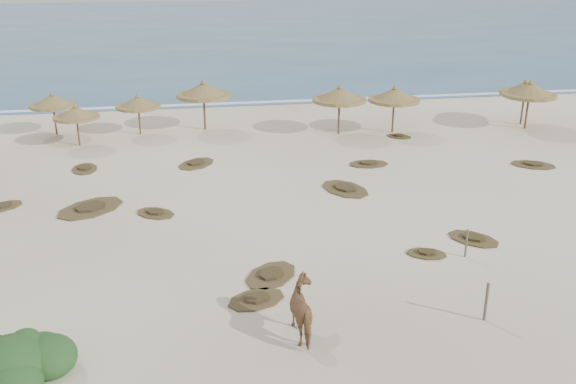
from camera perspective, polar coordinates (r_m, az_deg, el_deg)
name	(u,v)px	position (r m, az deg, el deg)	size (l,w,h in m)	color
ground	(320,268)	(22.53, 2.87, -6.79)	(160.00, 160.00, 0.00)	white
ocean	(209,27)	(95.15, -7.08, 14.35)	(200.00, 100.00, 0.01)	#29527B
foam_line	(244,103)	(46.86, -3.96, 7.90)	(70.00, 0.60, 0.01)	white
palapa_0	(53,101)	(40.67, -20.20, 7.57)	(3.52, 3.52, 2.57)	brown
palapa_1	(76,113)	(37.84, -18.33, 6.67)	(3.11, 3.11, 2.41)	brown
palapa_2	(138,103)	(39.24, -13.19, 7.72)	(2.95, 2.95, 2.46)	brown
palapa_3	(203,91)	(39.52, -7.53, 8.91)	(3.98, 3.98, 3.10)	brown
palapa_4	(339,95)	(38.36, 4.60, 8.56)	(3.48, 3.48, 3.02)	brown
palapa_5	(394,96)	(39.12, 9.43, 8.44)	(4.04, 4.04, 2.89)	brown
palapa_6	(530,91)	(42.07, 20.69, 8.43)	(4.14, 4.14, 3.05)	brown
palapa_7	(525,89)	(43.08, 20.32, 8.57)	(3.41, 3.41, 2.89)	brown
horse	(306,311)	(18.52, 1.61, -10.50)	(0.87, 1.90, 1.61)	#946243
fence_post_near	(486,302)	(20.16, 17.21, -9.30)	(0.09, 0.09, 1.25)	brown
fence_post_far	(466,243)	(23.94, 15.57, -4.41)	(0.08, 0.08, 1.07)	brown
bush	(13,364)	(18.42, -23.22, -13.87)	(3.11, 2.74, 1.39)	#2A5725
scrub_1	(90,208)	(28.71, -17.16, -1.35)	(3.64, 3.59, 0.16)	brown
scrub_2	(155,213)	(27.48, -11.71, -1.83)	(2.13, 2.02, 0.16)	brown
scrub_3	(345,189)	(29.74, 5.09, 0.30)	(2.67, 3.16, 0.16)	brown
scrub_4	(473,239)	(25.59, 16.16, -3.99)	(2.30, 2.39, 0.16)	brown
scrub_5	(533,165)	(35.30, 20.96, 2.29)	(2.64, 2.32, 0.16)	brown
scrub_6	(85,169)	(33.94, -17.63, 2.00)	(1.42, 2.03, 0.16)	brown
scrub_7	(368,164)	(33.37, 7.17, 2.52)	(2.07, 1.36, 0.16)	brown
scrub_8	(3,206)	(30.23, -24.04, -1.16)	(2.06, 1.96, 0.16)	brown
scrub_9	(271,275)	(21.97, -1.52, -7.37)	(2.56, 2.68, 0.16)	brown
scrub_10	(399,136)	(38.64, 9.85, 4.91)	(1.79, 1.70, 0.16)	brown
scrub_11	(256,299)	(20.58, -2.83, -9.49)	(2.27, 1.91, 0.16)	brown
scrub_12	(426,253)	(23.97, 12.21, -5.35)	(1.71, 1.42, 0.16)	brown
scrub_13	(196,163)	(33.47, -8.16, 2.53)	(2.58, 2.70, 0.16)	brown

